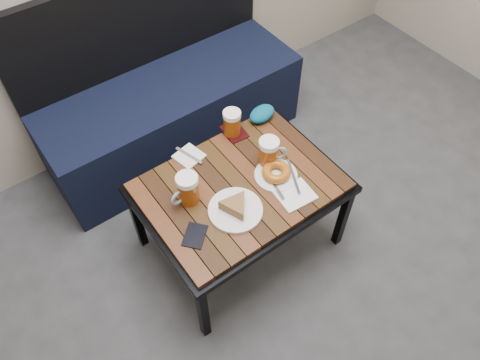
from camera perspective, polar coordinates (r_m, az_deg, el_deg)
bench at (r=2.61m, az=-8.55°, el=8.83°), size 1.40×0.50×0.95m
cafe_table at (r=2.00m, az=0.00°, el=-1.27°), size 0.84×0.62×0.47m
beer_mug_left at (r=1.87m, az=-6.43°, el=-1.11°), size 0.13×0.09×0.14m
beer_mug_centre at (r=2.12m, az=-0.95°, el=7.01°), size 0.12×0.11×0.13m
beer_mug_right at (r=1.99m, az=3.57°, el=3.38°), size 0.13×0.11×0.14m
plate_pie at (r=1.87m, az=-0.56°, el=-3.39°), size 0.22×0.22×0.06m
plate_bagel at (r=1.98m, az=4.44°, el=0.82°), size 0.19×0.23×0.05m
napkin_left at (r=2.07m, az=-6.24°, el=2.91°), size 0.13×0.15×0.01m
napkin_right at (r=1.94m, az=6.74°, el=-1.83°), size 0.16×0.14×0.01m
passport_navy at (r=1.83m, az=-5.53°, el=-6.75°), size 0.14×0.13×0.01m
passport_burgundy at (r=2.16m, az=-0.70°, el=5.92°), size 0.10×0.13×0.01m
knit_pouch at (r=2.21m, az=2.69°, el=8.07°), size 0.15×0.11×0.06m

